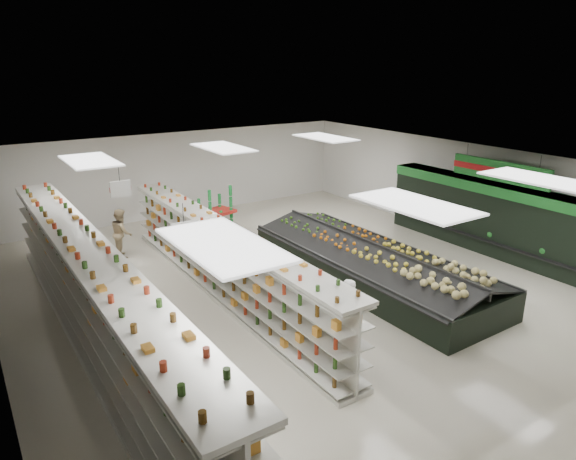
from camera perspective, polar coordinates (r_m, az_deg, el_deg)
floor at (r=13.87m, az=0.73°, el=-6.11°), size 16.00×16.00×0.00m
ceiling at (r=12.88m, az=0.79°, el=6.97°), size 14.00×16.00×0.02m
wall_back at (r=20.19m, az=-12.17°, el=6.07°), size 14.00×0.02×3.20m
wall_right at (r=18.03m, az=19.55°, el=3.98°), size 0.02×16.00×3.20m
produce_wall_case at (r=16.91m, az=22.44°, el=1.48°), size 0.93×8.00×2.20m
aisle_sign_near at (r=9.54m, az=-11.45°, el=-0.25°), size 0.52×0.06×0.75m
aisle_sign_far at (r=13.21m, az=-18.12°, el=4.36°), size 0.52×0.06×0.75m
hortifruti_banner at (r=16.36m, az=22.45°, el=6.06°), size 0.12×3.20×0.95m
gondola_left at (r=11.30m, az=-20.79°, el=-7.59°), size 1.05×12.86×2.23m
gondola_center at (r=13.17m, az=-7.42°, el=-3.63°), size 0.85×10.65×1.85m
produce_island at (r=14.14m, az=9.09°, el=-3.60°), size 2.81×7.56×1.13m
soda_endcap at (r=17.61m, az=-8.06°, el=1.74°), size 1.40×1.11×1.59m
shopper_main at (r=10.64m, az=6.48°, el=-9.41°), size 0.61×0.43×1.60m
shopper_background at (r=16.42m, az=-18.00°, el=-0.29°), size 0.56×0.79×1.50m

